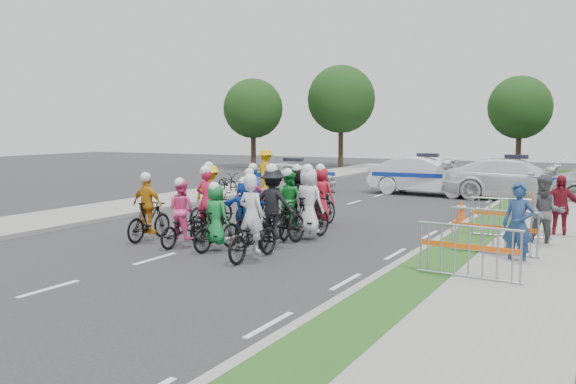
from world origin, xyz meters
The scene contains 35 objects.
ground centered at (0.00, 0.00, 0.00)m, with size 90.00×90.00×0.00m, color #28282B.
curb_right centered at (5.10, 5.00, 0.06)m, with size 0.20×60.00×0.12m, color gray.
grass_strip centered at (5.80, 5.00, 0.06)m, with size 1.20×60.00×0.11m, color #2A4F19.
sidewalk_right centered at (7.60, 5.00, 0.07)m, with size 2.40×60.00×0.13m, color gray.
sidewalk_left centered at (-6.50, 5.00, 0.07)m, with size 3.00×60.00×0.13m, color gray.
rider_0 centered at (1.98, 0.94, 0.64)m, with size 0.73×1.92×1.94m.
rider_1 centered at (0.68, 1.44, 0.65)m, with size 0.76×1.63×1.66m.
rider_2 centered at (-0.39, 1.54, 0.64)m, with size 0.73×1.69×1.71m.
rider_3 centered at (-1.63, 1.75, 0.69)m, with size 0.90×1.71×1.79m.
rider_4 centered at (1.57, 2.63, 0.79)m, with size 1.20×2.07×2.05m.
rider_5 centered at (0.56, 2.94, 0.71)m, with size 1.37×1.63×1.66m.
rider_6 centered at (-0.58, 2.92, 0.64)m, with size 0.96×1.97×1.93m.
rider_7 centered at (1.97, 3.84, 0.77)m, with size 0.91×1.95×1.99m.
rider_8 centered at (1.20, 4.19, 0.68)m, with size 0.79×1.82×1.83m.
rider_9 centered at (-0.04, 4.24, 0.69)m, with size 0.96×1.77×1.80m.
rider_10 centered at (-1.56, 4.48, 0.74)m, with size 1.13×1.95×1.93m.
rider_11 centered at (0.82, 5.50, 0.78)m, with size 1.51×1.80×1.86m.
rider_12 centered at (-0.71, 5.59, 0.61)m, with size 0.89×1.88×1.85m.
rider_13 centered at (1.32, 6.03, 0.72)m, with size 0.81×1.80×1.86m.
police_car_0 centered at (-4.29, 15.20, 0.67)m, with size 1.59×3.94×1.34m, color white.
police_car_1 centered at (1.76, 16.07, 0.82)m, with size 1.74×4.98×1.64m, color white.
police_car_2 centered at (5.40, 16.02, 0.83)m, with size 2.32×5.70×1.65m, color white.
spectator_0 centered at (7.29, 2.90, 0.89)m, with size 0.65×0.43×1.79m, color navy.
spectator_1 centered at (7.60, 5.13, 0.90)m, with size 0.87×0.68×1.80m, color #525256.
spectator_2 centered at (7.78, 6.74, 0.85)m, with size 1.00×0.41×1.70m, color maroon.
marshal_hiviz centered at (-5.17, 14.19, 0.96)m, with size 1.23×0.71×1.91m, color #D89C0B.
barrier_0 centered at (6.70, 0.88, 0.56)m, with size 2.00×0.50×1.12m, color #A5A8AD, non-canonical shape.
barrier_1 centered at (6.70, 3.46, 0.56)m, with size 2.00×0.50×1.12m, color #A5A8AD, non-canonical shape.
barrier_2 centered at (6.70, 5.92, 0.56)m, with size 2.00×0.50×1.12m, color #A5A8AD, non-canonical shape.
cone_0 centered at (4.80, 8.87, 0.34)m, with size 0.40×0.40×0.70m.
cone_1 centered at (6.49, 11.89, 0.34)m, with size 0.40×0.40×0.70m.
parked_bike centered at (-6.36, 12.82, 0.46)m, with size 0.60×1.73×0.91m, color black.
tree_0 centered at (-14.00, 28.00, 4.19)m, with size 4.20×4.20×6.30m.
tree_3 centered at (-9.00, 32.00, 4.89)m, with size 4.90×4.90×7.35m.
tree_4 centered at (3.00, 34.00, 4.19)m, with size 4.20×4.20×6.30m.
Camera 1 is at (9.15, -11.12, 2.95)m, focal length 40.00 mm.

